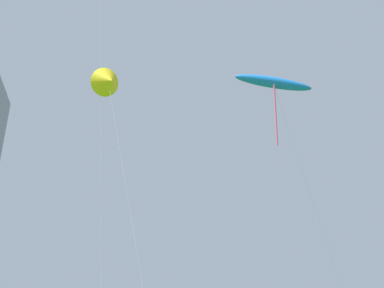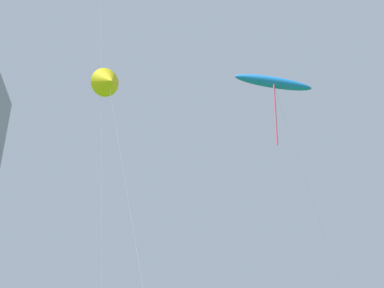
# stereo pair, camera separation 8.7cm
# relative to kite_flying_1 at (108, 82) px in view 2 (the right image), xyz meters

# --- Properties ---
(kite_flying_1) EXTENTS (5.17, 5.56, 19.53)m
(kite_flying_1) POSITION_rel_kite_flying_1_xyz_m (0.00, 0.00, 0.00)
(kite_flying_1) COLOR silver
(kite_flying_1) RESTS_ON ground
(kite_flying_4) EXTENTS (9.27, 5.92, 15.62)m
(kite_flying_4) POSITION_rel_kite_flying_1_xyz_m (10.26, -7.94, -3.37)
(kite_flying_4) COLOR silver
(kite_flying_4) RESTS_ON ground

